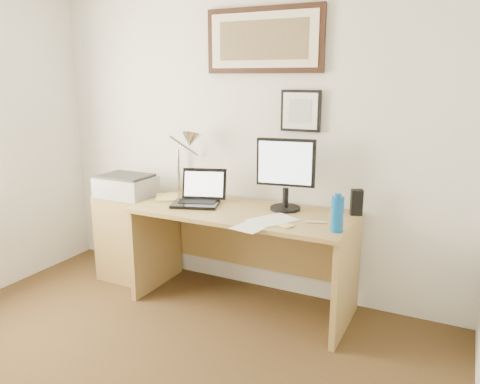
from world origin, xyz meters
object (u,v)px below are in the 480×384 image
Objects in this scene: water_bottle at (337,214)px; lcd_monitor at (286,171)px; desk at (248,237)px; printer at (126,186)px; laptop at (199,197)px; side_cabinet at (133,237)px; book at (156,198)px.

water_bottle is 0.59m from lcd_monitor.
desk is 1.12m from printer.
desk is 4.01× the size of laptop.
side_cabinet is 0.51m from book.
desk is 0.48m from laptop.
water_bottle is 0.51× the size of printer.
lcd_monitor is at bearing 146.22° from water_bottle.
book is (-1.49, 0.15, -0.10)m from water_bottle.
laptop reaches higher than water_bottle.
laptop is 0.91× the size of printer.
side_cabinet is at bearing -178.11° from desk.
laptop reaches higher than side_cabinet.
side_cabinet is 1.89m from water_bottle.
desk is (-0.74, 0.26, -0.35)m from water_bottle.
desk reaches higher than side_cabinet.
book reaches higher than desk.
water_bottle is at bearing -5.82° from printer.
desk is 0.59m from lcd_monitor.
water_bottle is 0.56× the size of laptop.
desk is 3.08× the size of lcd_monitor.
water_bottle is at bearing -5.91° from book.
book is at bearing -5.39° from printer.
lcd_monitor is 1.18× the size of printer.
water_bottle is (1.81, -0.22, 0.50)m from side_cabinet.
side_cabinet is 1.08m from desk.
water_bottle is 1.50m from book.
book is at bearing -171.36° from lcd_monitor.
printer is at bearing 174.61° from book.
desk is at bearing -168.63° from lcd_monitor.
lcd_monitor is (1.34, 0.09, 0.68)m from side_cabinet.
water_bottle is 0.14× the size of desk.
book is 0.45× the size of lcd_monitor.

